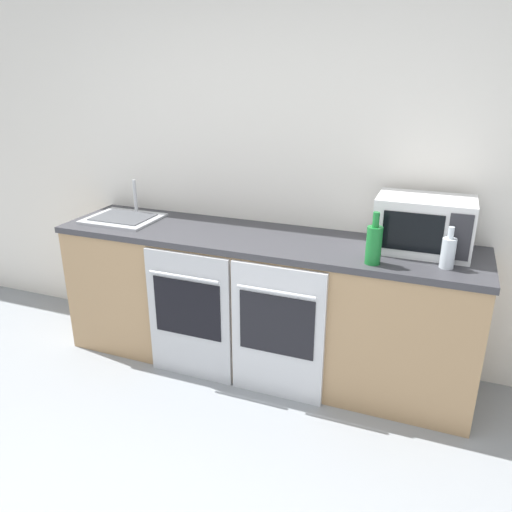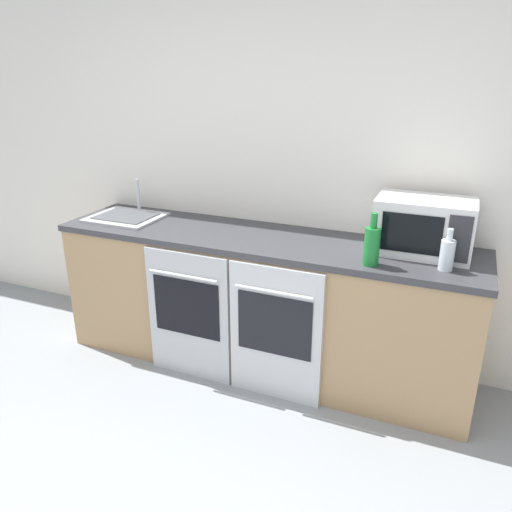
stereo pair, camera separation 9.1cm
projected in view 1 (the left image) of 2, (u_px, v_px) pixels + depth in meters
wall_back at (279, 167)px, 3.31m from camera, size 10.00×0.06×2.60m
counter_back at (261, 302)px, 3.31m from camera, size 2.72×0.64×0.92m
oven_left at (189, 316)px, 3.16m from camera, size 0.58×0.06×0.87m
oven_right at (277, 333)px, 2.96m from camera, size 0.58×0.06×0.87m
microwave at (424, 225)px, 2.85m from camera, size 0.53×0.34×0.32m
bottle_clear at (448, 252)px, 2.63m from camera, size 0.07×0.07×0.23m
bottle_green at (374, 244)px, 2.68m from camera, size 0.08×0.08×0.29m
sink at (124, 217)px, 3.50m from camera, size 0.48×0.41×0.25m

